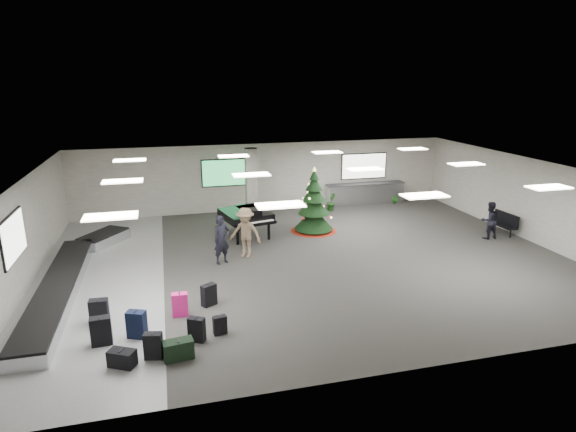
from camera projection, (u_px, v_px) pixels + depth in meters
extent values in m
plane|color=#33312E|center=(309.00, 259.00, 17.04)|extent=(18.00, 18.00, 0.00)
cube|color=#9F9A92|center=(267.00, 177.00, 23.10)|extent=(18.00, 0.02, 3.20)
cube|color=#9F9A92|center=(407.00, 305.00, 10.09)|extent=(18.00, 0.02, 3.20)
cube|color=#9F9A92|center=(23.00, 237.00, 14.42)|extent=(0.02, 14.00, 3.20)
cube|color=#9F9A92|center=(530.00, 200.00, 18.77)|extent=(0.02, 14.00, 3.20)
cube|color=silver|center=(310.00, 170.00, 16.15)|extent=(18.00, 14.00, 0.02)
cube|color=gray|center=(99.00, 279.00, 15.35)|extent=(4.00, 14.00, 0.01)
cube|color=#9E9A90|center=(251.00, 184.00, 21.56)|extent=(0.50, 0.50, 3.20)
cube|color=green|center=(225.00, 173.00, 22.49)|extent=(2.20, 0.08, 1.30)
cube|color=white|center=(364.00, 166.00, 24.18)|extent=(2.40, 0.08, 1.30)
cube|color=white|center=(13.00, 237.00, 13.42)|extent=(0.08, 2.10, 1.30)
cube|color=white|center=(111.00, 216.00, 11.00)|extent=(1.20, 0.60, 0.04)
cube|color=white|center=(123.00, 181.00, 14.72)|extent=(1.20, 0.60, 0.04)
cube|color=white|center=(130.00, 160.00, 18.44)|extent=(1.20, 0.60, 0.04)
cube|color=white|center=(280.00, 205.00, 11.97)|extent=(1.20, 0.60, 0.04)
cube|color=white|center=(251.00, 175.00, 15.69)|extent=(1.20, 0.60, 0.04)
cube|color=white|center=(233.00, 156.00, 19.40)|extent=(1.20, 0.60, 0.04)
cube|color=white|center=(424.00, 196.00, 12.93)|extent=(1.20, 0.60, 0.04)
cube|color=white|center=(365.00, 169.00, 16.65)|extent=(1.20, 0.60, 0.04)
cube|color=white|center=(327.00, 152.00, 20.37)|extent=(1.20, 0.60, 0.04)
cube|color=white|center=(549.00, 187.00, 13.90)|extent=(1.20, 0.60, 0.04)
cube|color=white|center=(466.00, 164.00, 17.62)|extent=(1.20, 0.60, 0.04)
cube|color=white|center=(413.00, 149.00, 21.34)|extent=(1.20, 0.60, 0.04)
cube|color=silver|center=(58.00, 290.00, 14.13)|extent=(1.00, 8.00, 0.38)
cube|color=black|center=(57.00, 283.00, 14.07)|extent=(0.95, 7.90, 0.05)
cube|color=silver|center=(104.00, 239.00, 18.60)|extent=(1.97, 2.21, 0.38)
cube|color=black|center=(103.00, 234.00, 18.54)|extent=(1.87, 2.10, 0.05)
cube|color=silver|center=(365.00, 194.00, 24.29)|extent=(4.00, 0.60, 1.05)
cube|color=#2B2B2D|center=(366.00, 184.00, 24.14)|extent=(4.05, 0.65, 0.04)
cube|color=black|center=(153.00, 346.00, 10.95)|extent=(0.45, 0.31, 0.63)
cube|color=black|center=(152.00, 333.00, 10.86)|extent=(0.06, 0.14, 0.02)
cube|color=black|center=(197.00, 330.00, 11.67)|extent=(0.45, 0.38, 0.62)
cube|color=black|center=(196.00, 318.00, 11.58)|extent=(0.09, 0.12, 0.02)
cube|color=#F72088|center=(180.00, 305.00, 12.91)|extent=(0.43, 0.26, 0.65)
cube|color=black|center=(179.00, 293.00, 12.82)|extent=(0.04, 0.14, 0.02)
cube|color=black|center=(209.00, 295.00, 13.52)|extent=(0.47, 0.41, 0.62)
cube|color=black|center=(208.00, 284.00, 13.43)|extent=(0.10, 0.13, 0.02)
cube|color=black|center=(137.00, 324.00, 11.83)|extent=(0.52, 0.42, 0.70)
cube|color=black|center=(135.00, 311.00, 11.73)|extent=(0.09, 0.16, 0.02)
cube|color=black|center=(101.00, 331.00, 11.50)|extent=(0.50, 0.29, 0.72)
cube|color=black|center=(99.00, 317.00, 11.40)|extent=(0.04, 0.16, 0.02)
cube|color=black|center=(178.00, 349.00, 10.97)|extent=(0.71, 0.43, 0.45)
cube|color=black|center=(178.00, 340.00, 10.90)|extent=(0.06, 0.20, 0.02)
cube|color=black|center=(220.00, 325.00, 12.02)|extent=(0.36, 0.23, 0.48)
cube|color=black|center=(220.00, 316.00, 11.95)|extent=(0.04, 0.11, 0.02)
cube|color=black|center=(99.00, 312.00, 12.48)|extent=(0.48, 0.29, 0.69)
cube|color=black|center=(98.00, 299.00, 12.38)|extent=(0.04, 0.16, 0.02)
cube|color=black|center=(122.00, 358.00, 10.68)|extent=(0.67, 0.57, 0.39)
cube|color=black|center=(121.00, 350.00, 10.63)|extent=(0.12, 0.19, 0.02)
cone|color=maroon|center=(314.00, 229.00, 20.17)|extent=(1.91, 1.91, 0.12)
cylinder|color=#3F2819|center=(314.00, 225.00, 20.11)|extent=(0.12, 0.12, 0.50)
cone|color=black|center=(314.00, 218.00, 20.03)|extent=(1.61, 1.61, 0.91)
cone|color=black|center=(314.00, 204.00, 19.86)|extent=(1.31, 1.31, 0.81)
cone|color=black|center=(314.00, 192.00, 19.72)|extent=(1.01, 1.01, 0.70)
cone|color=black|center=(314.00, 183.00, 19.61)|extent=(0.70, 0.70, 0.60)
cone|color=black|center=(314.00, 174.00, 19.51)|extent=(0.40, 0.40, 0.45)
cone|color=#FFE566|center=(314.00, 169.00, 19.45)|extent=(0.16, 0.16, 0.18)
cube|color=black|center=(245.00, 215.00, 19.23)|extent=(2.09, 2.26, 0.31)
cube|color=black|center=(256.00, 224.00, 18.36)|extent=(1.63, 0.67, 0.11)
cube|color=white|center=(256.00, 222.00, 18.31)|extent=(1.43, 0.47, 0.02)
cube|color=black|center=(253.00, 214.00, 18.51)|extent=(0.76, 0.20, 0.24)
cylinder|color=black|center=(238.00, 235.00, 18.43)|extent=(0.11, 0.11, 0.75)
cylinder|color=black|center=(269.00, 230.00, 19.01)|extent=(0.11, 0.11, 0.75)
cylinder|color=black|center=(239.00, 222.00, 20.04)|extent=(0.11, 0.11, 0.75)
cube|color=black|center=(501.00, 225.00, 19.71)|extent=(0.52, 1.40, 0.06)
cylinder|color=black|center=(510.00, 233.00, 19.25)|extent=(0.06, 0.06, 0.37)
cylinder|color=black|center=(492.00, 225.00, 20.28)|extent=(0.06, 0.06, 0.37)
cube|color=black|center=(507.00, 218.00, 19.69)|extent=(0.10, 1.38, 0.46)
imported|color=black|center=(222.00, 240.00, 16.45)|extent=(0.74, 0.64, 1.71)
imported|color=#887054|center=(245.00, 233.00, 17.04)|extent=(1.35, 1.20, 1.81)
imported|color=black|center=(489.00, 220.00, 19.03)|extent=(0.75, 0.59, 1.50)
imported|color=#184215|center=(331.00, 202.00, 23.12)|extent=(0.59, 0.61, 0.87)
imported|color=#184215|center=(394.00, 194.00, 24.54)|extent=(0.56, 0.56, 0.90)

